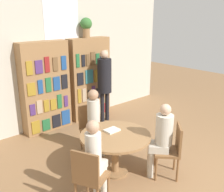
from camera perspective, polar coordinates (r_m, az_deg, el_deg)
The scene contains 13 objects.
wall_back at distance 6.39m, azimuth -10.59°, elevation 7.51°, with size 6.40×0.07×3.00m.
bookshelf_left at distance 6.04m, azimuth -14.30°, elevation 1.83°, with size 1.10×0.34×2.03m.
bookshelf_right at distance 6.67m, azimuth -4.98°, elevation 3.80°, with size 1.10×0.34×2.03m.
flower_vase at distance 6.46m, azimuth -5.63°, elevation 15.00°, with size 0.28×0.28×0.47m.
reading_table at distance 4.37m, azimuth 0.73°, elevation -9.84°, with size 1.16×1.16×0.71m.
chair_near_camera at distance 3.70m, azimuth -5.00°, elevation -16.86°, with size 0.53×0.53×0.91m.
chair_left_side at distance 5.13m, azimuth -4.66°, elevation -6.44°, with size 0.47×0.47×0.91m.
chair_far_side at distance 4.44m, azimuth 12.85°, elevation -10.93°, with size 0.57×0.57×0.91m.
seated_reader_left at distance 4.90m, azimuth -3.76°, elevation -4.95°, with size 0.29×0.37×1.28m.
seated_reader_right at distance 4.32m, azimuth 10.67°, elevation -8.46°, with size 0.42×0.42×1.26m.
seated_reader_back at distance 3.74m, azimuth -3.69°, elevation -12.96°, with size 0.38×0.34×1.26m.
librarian_standing at distance 6.31m, azimuth -1.66°, elevation 3.89°, with size 0.34×0.61×1.77m.
open_book_on_table at distance 4.44m, azimuth -0.02°, elevation -7.46°, with size 0.24×0.18×0.03m.
Camera 1 is at (-3.24, -1.53, 2.61)m, focal length 42.00 mm.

